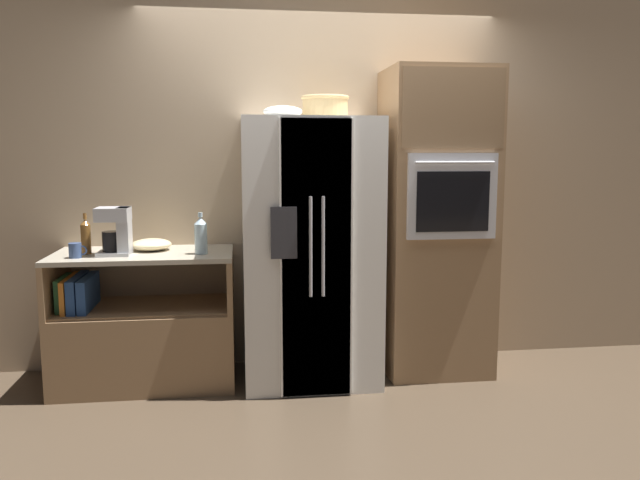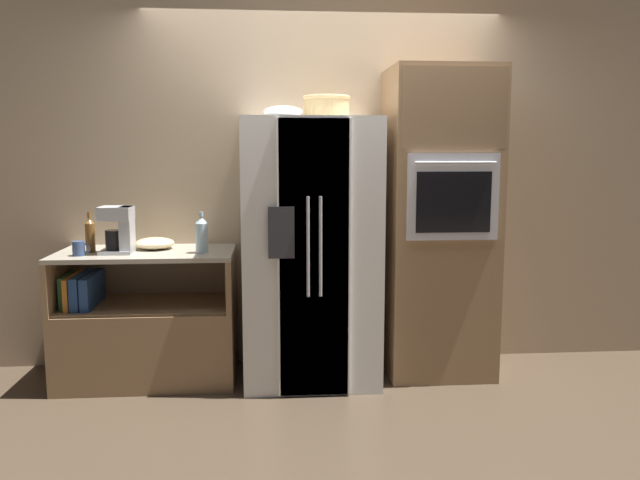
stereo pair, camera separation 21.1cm
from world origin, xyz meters
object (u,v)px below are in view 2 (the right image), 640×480
object	(u,v)px
wall_oven	(439,223)
bottle_tall	(202,234)
wicker_basket	(327,107)
refrigerator	(310,251)
fruit_bowl	(283,112)
bottle_short	(90,235)
mug	(79,248)
mixing_bowl	(154,243)
coffee_maker	(120,228)

from	to	relation	value
wall_oven	bottle_tall	size ratio (longest dim) A/B	7.78
wicker_basket	refrigerator	bearing A→B (deg)	-141.22
wicker_basket	bottle_tall	bearing A→B (deg)	-170.19
fruit_bowl	bottle_short	xyz separation A→B (m)	(-1.27, 0.07, -0.79)
wicker_basket	mug	size ratio (longest dim) A/B	2.89
refrigerator	mixing_bowl	world-z (taller)	refrigerator
bottle_short	coffee_maker	xyz separation A→B (m)	(0.21, -0.07, 0.05)
refrigerator	wall_oven	xyz separation A→B (m)	(0.89, 0.06, 0.17)
wicker_basket	fruit_bowl	size ratio (longest dim) A/B	1.27
mug	mixing_bowl	bearing A→B (deg)	29.89
refrigerator	mixing_bowl	bearing A→B (deg)	172.46
bottle_tall	coffee_maker	xyz separation A→B (m)	(-0.52, 0.02, 0.04)
wicker_basket	bottle_short	size ratio (longest dim) A/B	1.21
fruit_bowl	mixing_bowl	distance (m)	1.24
refrigerator	fruit_bowl	xyz separation A→B (m)	(-0.18, -0.03, 0.91)
refrigerator	wall_oven	world-z (taller)	wall_oven
wall_oven	coffee_maker	world-z (taller)	wall_oven
wall_oven	mixing_bowl	size ratio (longest dim) A/B	7.88
bottle_tall	bottle_short	xyz separation A→B (m)	(-0.73, 0.09, -0.01)
mixing_bowl	coffee_maker	bearing A→B (deg)	-138.41
fruit_bowl	bottle_tall	bearing A→B (deg)	-178.13
refrigerator	bottle_tall	distance (m)	0.72
refrigerator	bottle_short	bearing A→B (deg)	178.31
refrigerator	bottle_tall	size ratio (longest dim) A/B	6.53
mixing_bowl	refrigerator	bearing A→B (deg)	-7.54
wall_oven	wicker_basket	world-z (taller)	wall_oven
refrigerator	fruit_bowl	size ratio (longest dim) A/B	6.96
wall_oven	bottle_short	size ratio (longest dim) A/B	7.92
fruit_bowl	mug	world-z (taller)	fruit_bowl
fruit_bowl	mug	xyz separation A→B (m)	(-1.30, -0.07, -0.86)
wall_oven	mug	world-z (taller)	wall_oven
wicker_basket	bottle_tall	xyz separation A→B (m)	(-0.83, -0.14, -0.83)
bottle_tall	coffee_maker	bearing A→B (deg)	177.47
wicker_basket	mixing_bowl	xyz separation A→B (m)	(-1.17, 0.04, -0.91)
fruit_bowl	mug	size ratio (longest dim) A/B	2.28
refrigerator	bottle_tall	xyz separation A→B (m)	(-0.71, -0.05, 0.13)
fruit_bowl	mug	distance (m)	1.56
refrigerator	mug	bearing A→B (deg)	-175.91
wall_oven	bottle_tall	world-z (taller)	wall_oven
bottle_tall	mug	size ratio (longest dim) A/B	2.43
fruit_bowl	mixing_bowl	world-z (taller)	fruit_bowl
mixing_bowl	coffee_maker	world-z (taller)	coffee_maker
coffee_maker	wicker_basket	bearing A→B (deg)	5.08
wicker_basket	mixing_bowl	world-z (taller)	wicker_basket
bottle_tall	wicker_basket	bearing A→B (deg)	9.81
wicker_basket	fruit_bowl	distance (m)	0.32
refrigerator	coffee_maker	world-z (taller)	refrigerator
wall_oven	wicker_basket	distance (m)	1.10
wall_oven	wicker_basket	xyz separation A→B (m)	(-0.77, 0.03, 0.78)
fruit_bowl	bottle_short	world-z (taller)	fruit_bowl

